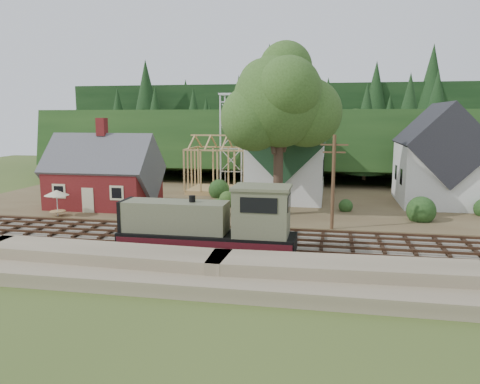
% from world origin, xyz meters
% --- Properties ---
extents(ground, '(140.00, 140.00, 0.00)m').
position_xyz_m(ground, '(0.00, 0.00, 0.00)').
color(ground, '#384C1E').
rests_on(ground, ground).
extents(embankment, '(64.00, 5.00, 1.60)m').
position_xyz_m(embankment, '(0.00, -8.50, 0.00)').
color(embankment, '#7F7259').
rests_on(embankment, ground).
extents(railroad_bed, '(64.00, 11.00, 0.16)m').
position_xyz_m(railroad_bed, '(0.00, 0.00, 0.08)').
color(railroad_bed, '#726B5B').
rests_on(railroad_bed, ground).
extents(village_flat, '(64.00, 26.00, 0.30)m').
position_xyz_m(village_flat, '(0.00, 18.00, 0.15)').
color(village_flat, brown).
rests_on(village_flat, ground).
extents(hillside, '(70.00, 28.96, 12.74)m').
position_xyz_m(hillside, '(0.00, 42.00, 0.00)').
color(hillside, '#1E3F19').
rests_on(hillside, ground).
extents(ridge, '(80.00, 20.00, 12.00)m').
position_xyz_m(ridge, '(0.00, 58.00, 0.00)').
color(ridge, black).
rests_on(ridge, ground).
extents(depot, '(10.80, 7.41, 9.00)m').
position_xyz_m(depot, '(-16.00, 11.00, 3.21)').
color(depot, maroon).
rests_on(depot, village_flat).
extents(church, '(8.40, 15.17, 13.00)m').
position_xyz_m(church, '(2.00, 19.68, 5.18)').
color(church, silver).
rests_on(church, village_flat).
extents(farmhouse, '(8.40, 10.80, 10.60)m').
position_xyz_m(farmhouse, '(18.00, 19.00, 4.87)').
color(farmhouse, silver).
rests_on(farmhouse, village_flat).
extents(timber_frame, '(8.20, 6.20, 6.99)m').
position_xyz_m(timber_frame, '(-6.00, 22.00, 3.27)').
color(timber_frame, tan).
rests_on(timber_frame, village_flat).
extents(lattice_tower, '(3.20, 3.20, 12.12)m').
position_xyz_m(lattice_tower, '(-6.00, 28.00, 10.03)').
color(lattice_tower, silver).
rests_on(lattice_tower, village_flat).
extents(big_tree, '(10.90, 8.40, 14.70)m').
position_xyz_m(big_tree, '(2.17, 10.08, 10.22)').
color(big_tree, '#38281E').
rests_on(big_tree, village_flat).
extents(telegraph_pole_near, '(2.20, 0.28, 8.00)m').
position_xyz_m(telegraph_pole_near, '(7.00, 5.20, 4.25)').
color(telegraph_pole_near, '#4C331E').
rests_on(telegraph_pole_near, ground).
extents(locomotive, '(11.92, 2.98, 4.77)m').
position_xyz_m(locomotive, '(-0.98, -3.00, 2.12)').
color(locomotive, black).
rests_on(locomotive, railroad_bed).
extents(car_blue, '(2.78, 3.98, 1.26)m').
position_xyz_m(car_blue, '(-12.55, 8.41, 0.93)').
color(car_blue, '#638FD4').
rests_on(car_blue, village_flat).
extents(car_green, '(3.81, 1.86, 1.20)m').
position_xyz_m(car_green, '(-17.09, 13.86, 0.90)').
color(car_green, '#84A572').
rests_on(car_green, village_flat).
extents(car_red, '(4.34, 2.14, 1.18)m').
position_xyz_m(car_red, '(19.26, 19.42, 0.89)').
color(car_red, '#B00E27').
rests_on(car_red, village_flat).
extents(patio_set, '(2.19, 2.19, 2.44)m').
position_xyz_m(patio_set, '(-18.00, 5.50, 2.38)').
color(patio_set, silver).
rests_on(patio_set, village_flat).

